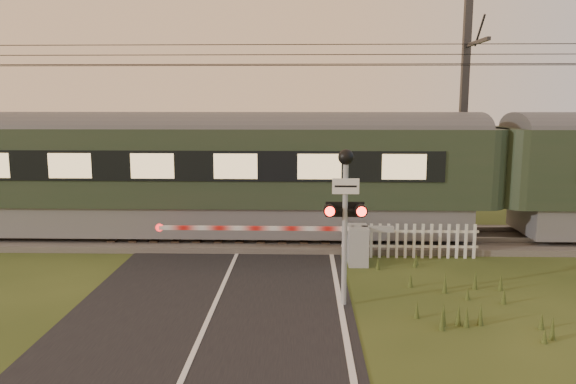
{
  "coord_description": "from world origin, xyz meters",
  "views": [
    {
      "loc": [
        1.94,
        -10.94,
        4.43
      ],
      "look_at": [
        1.54,
        3.2,
        2.12
      ],
      "focal_mm": 35.0,
      "sensor_mm": 36.0,
      "label": 1
    }
  ],
  "objects_px": {
    "boom_gate": "(347,243)",
    "catenary_mast": "(464,111)",
    "picket_fence": "(410,241)",
    "train": "(495,174)",
    "crossing_signal": "(345,199)"
  },
  "relations": [
    {
      "from": "train",
      "to": "crossing_signal",
      "type": "distance_m",
      "value": 7.59
    },
    {
      "from": "boom_gate",
      "to": "catenary_mast",
      "type": "relative_size",
      "value": 0.83
    },
    {
      "from": "crossing_signal",
      "to": "catenary_mast",
      "type": "height_order",
      "value": "catenary_mast"
    },
    {
      "from": "crossing_signal",
      "to": "picket_fence",
      "type": "height_order",
      "value": "crossing_signal"
    },
    {
      "from": "train",
      "to": "picket_fence",
      "type": "height_order",
      "value": "train"
    },
    {
      "from": "crossing_signal",
      "to": "train",
      "type": "bearing_deg",
      "value": 48.4
    },
    {
      "from": "train",
      "to": "catenary_mast",
      "type": "relative_size",
      "value": 5.15
    },
    {
      "from": "picket_fence",
      "to": "catenary_mast",
      "type": "relative_size",
      "value": 0.5
    },
    {
      "from": "picket_fence",
      "to": "train",
      "type": "bearing_deg",
      "value": 33.02
    },
    {
      "from": "crossing_signal",
      "to": "picket_fence",
      "type": "distance_m",
      "value": 4.72
    },
    {
      "from": "boom_gate",
      "to": "picket_fence",
      "type": "xyz_separation_m",
      "value": [
        1.83,
        0.63,
        -0.1
      ]
    },
    {
      "from": "boom_gate",
      "to": "catenary_mast",
      "type": "xyz_separation_m",
      "value": [
        4.32,
        4.76,
        3.46
      ]
    },
    {
      "from": "train",
      "to": "crossing_signal",
      "type": "bearing_deg",
      "value": -131.6
    },
    {
      "from": "train",
      "to": "crossing_signal",
      "type": "relative_size",
      "value": 11.78
    },
    {
      "from": "crossing_signal",
      "to": "catenary_mast",
      "type": "distance_m",
      "value": 9.32
    }
  ]
}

